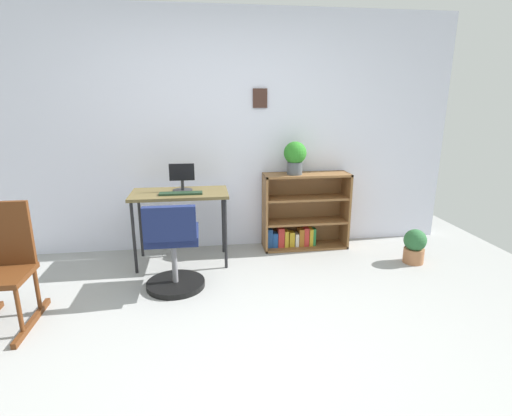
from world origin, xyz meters
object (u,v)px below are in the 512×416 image
at_px(monitor, 182,178).
at_px(rocking_chair, 2,265).
at_px(desk, 180,199).
at_px(keyboard, 181,193).
at_px(potted_plant_floor, 415,246).
at_px(bookshelf_low, 303,214).
at_px(office_chair, 173,251).
at_px(potted_plant_on_shelf, 295,156).

xyz_separation_m(monitor, rocking_chair, (-1.29, -1.00, -0.41)).
xyz_separation_m(desk, monitor, (0.03, 0.05, 0.20)).
distance_m(keyboard, rocking_chair, 1.56).
bearing_deg(keyboard, rocking_chair, -146.04).
relative_size(desk, potted_plant_floor, 2.66).
height_order(keyboard, rocking_chair, rocking_chair).
bearing_deg(bookshelf_low, office_chair, -147.07).
relative_size(desk, rocking_chair, 1.04).
distance_m(monitor, rocking_chair, 1.68).
xyz_separation_m(monitor, bookshelf_low, (1.31, 0.23, -0.49)).
height_order(monitor, potted_plant_on_shelf, potted_plant_on_shelf).
height_order(keyboard, office_chair, office_chair).
bearing_deg(rocking_chair, monitor, 37.81).
xyz_separation_m(keyboard, rocking_chair, (-1.27, -0.86, -0.29)).
bearing_deg(rocking_chair, potted_plant_floor, 9.46).
relative_size(bookshelf_low, potted_plant_floor, 2.66).
relative_size(monitor, bookshelf_low, 0.29).
bearing_deg(potted_plant_floor, bookshelf_low, 148.48).
distance_m(monitor, keyboard, 0.18).
relative_size(office_chair, potted_plant_floor, 2.30).
height_order(monitor, bookshelf_low, monitor).
bearing_deg(rocking_chair, keyboard, 33.96).
bearing_deg(potted_plant_on_shelf, bookshelf_low, 25.93).
xyz_separation_m(office_chair, rocking_chair, (-1.21, -0.34, 0.10)).
bearing_deg(potted_plant_on_shelf, monitor, -171.68).
distance_m(rocking_chair, potted_plant_on_shelf, 2.80).
bearing_deg(desk, potted_plant_on_shelf, 10.20).
distance_m(office_chair, potted_plant_on_shelf, 1.66).
distance_m(potted_plant_on_shelf, potted_plant_floor, 1.54).
height_order(office_chair, potted_plant_floor, office_chair).
bearing_deg(bookshelf_low, desk, -168.28).
distance_m(desk, potted_plant_on_shelf, 1.29).
bearing_deg(desk, monitor, 56.10).
relative_size(office_chair, rocking_chair, 0.90).
height_order(monitor, potted_plant_floor, monitor).
xyz_separation_m(desk, potted_plant_floor, (2.36, -0.35, -0.49)).
height_order(desk, keyboard, keyboard).
xyz_separation_m(desk, office_chair, (-0.04, -0.62, -0.31)).
bearing_deg(bookshelf_low, monitor, -169.94).
relative_size(desk, keyboard, 2.30).
height_order(office_chair, rocking_chair, rocking_chair).
distance_m(office_chair, bookshelf_low, 1.64).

